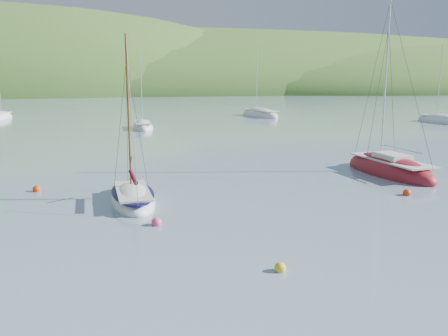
{
  "coord_description": "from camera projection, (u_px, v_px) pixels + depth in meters",
  "views": [
    {
      "loc": [
        -4.29,
        -18.7,
        7.2
      ],
      "look_at": [
        -0.14,
        8.0,
        1.85
      ],
      "focal_mm": 40.0,
      "sensor_mm": 36.0,
      "label": 1
    }
  ],
  "objects": [
    {
      "name": "sloop_red",
      "position": [
        390.0,
        171.0,
        34.93
      ],
      "size": [
        4.6,
        9.07,
        12.81
      ],
      "rotation": [
        0.0,
        0.0,
        0.2
      ],
      "color": "maroon",
      "rests_on": "ground"
    },
    {
      "name": "daysailer_white",
      "position": [
        133.0,
        198.0,
        27.5
      ],
      "size": [
        3.03,
        6.57,
        9.75
      ],
      "rotation": [
        0.0,
        0.0,
        0.11
      ],
      "color": "silver",
      "rests_on": "ground"
    },
    {
      "name": "shoreline_hills",
      "position": [
        131.0,
        89.0,
        185.84
      ],
      "size": [
        690.0,
        135.0,
        56.0
      ],
      "color": "#356426",
      "rests_on": "ground"
    },
    {
      "name": "distant_sloop_a",
      "position": [
        143.0,
        127.0,
        61.68
      ],
      "size": [
        2.86,
        7.07,
        9.9
      ],
      "rotation": [
        0.0,
        0.0,
        0.06
      ],
      "color": "silver",
      "rests_on": "ground"
    },
    {
      "name": "mooring_buoys",
      "position": [
        210.0,
        209.0,
        25.65
      ],
      "size": [
        22.01,
        14.44,
        0.5
      ],
      "color": "yellow",
      "rests_on": "ground"
    },
    {
      "name": "distant_sloop_d",
      "position": [
        442.0,
        121.0,
        68.46
      ],
      "size": [
        5.25,
        8.41,
        11.32
      ],
      "rotation": [
        0.0,
        0.0,
        0.34
      ],
      "color": "silver",
      "rests_on": "ground"
    },
    {
      "name": "distant_sloop_b",
      "position": [
        260.0,
        115.0,
        77.6
      ],
      "size": [
        5.88,
        9.36,
        12.59
      ],
      "rotation": [
        0.0,
        0.0,
        0.34
      ],
      "color": "silver",
      "rests_on": "ground"
    },
    {
      "name": "ground",
      "position": [
        258.0,
        251.0,
        20.17
      ],
      "size": [
        700.0,
        700.0,
        0.0
      ],
      "primitive_type": "plane",
      "color": "#72929E",
      "rests_on": "ground"
    }
  ]
}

